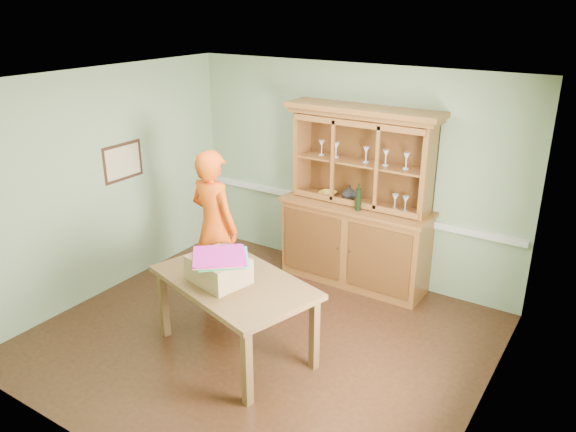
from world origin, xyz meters
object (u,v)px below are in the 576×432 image
Objects in this scene: dining_table at (234,288)px; person at (214,227)px; china_hutch at (357,224)px; cardboard_box at (219,269)px.

dining_table is 1.19m from person.
china_hutch reaches higher than person.
person is at bearing -133.27° from china_hutch.
dining_table is at bearing 145.86° from person.
china_hutch is 1.21× the size of dining_table.
person reaches higher than dining_table.
cardboard_box is (-0.10, -0.10, 0.22)m from dining_table.
person is (-1.21, -1.28, 0.14)m from china_hutch.
china_hutch is 4.13× the size of cardboard_box.
person is at bearing 131.97° from cardboard_box.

